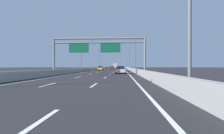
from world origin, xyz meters
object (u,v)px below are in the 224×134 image
at_px(streetlamp_left_far, 99,59).
at_px(streetlamp_left_distant, 106,61).
at_px(streetlamp_right_mid, 134,52).
at_px(streetlamp_right_distant, 127,61).
at_px(streetlamp_right_far, 129,58).
at_px(box_truck, 115,66).
at_px(yellow_car, 101,68).
at_px(red_car, 112,68).
at_px(silver_car, 121,69).
at_px(streetlamp_left_mid, 82,52).
at_px(white_car, 121,70).
at_px(sign_gantry, 98,47).
at_px(blue_car, 121,67).

xyz_separation_m(streetlamp_left_far, streetlamp_left_distant, (0.00, 38.54, 0.00)).
height_order(streetlamp_right_mid, streetlamp_right_distant, same).
bearing_deg(streetlamp_right_far, box_truck, 118.21).
bearing_deg(streetlamp_left_far, box_truck, 60.57).
xyz_separation_m(streetlamp_right_far, yellow_car, (-11.06, -26.60, -4.63)).
xyz_separation_m(streetlamp_left_distant, red_car, (7.24, -51.10, -4.66)).
bearing_deg(silver_car, red_car, 98.49).
bearing_deg(streetlamp_right_far, streetlamp_right_distant, 90.00).
relative_size(streetlamp_left_mid, streetlamp_right_far, 1.00).
height_order(streetlamp_left_mid, box_truck, streetlamp_left_mid).
distance_m(streetlamp_left_mid, white_car, 18.74).
xyz_separation_m(streetlamp_right_distant, red_car, (-7.69, -51.10, -4.66)).
height_order(yellow_car, silver_car, silver_car).
xyz_separation_m(sign_gantry, streetlamp_right_far, (7.63, 57.78, 0.59)).
distance_m(sign_gantry, silver_car, 19.77).
bearing_deg(streetlamp_left_mid, blue_car, 78.83).
xyz_separation_m(yellow_car, box_truck, (3.78, 40.17, 0.95)).
relative_size(streetlamp_right_far, box_truck, 1.13).
bearing_deg(white_car, streetlamp_right_distant, 87.63).
relative_size(yellow_car, box_truck, 0.51).
relative_size(streetlamp_right_mid, streetlamp_right_far, 1.00).
height_order(streetlamp_right_mid, silver_car, streetlamp_right_mid).
height_order(streetlamp_right_mid, blue_car, streetlamp_right_mid).
bearing_deg(streetlamp_right_far, streetlamp_right_mid, -90.00).
bearing_deg(streetlamp_right_far, blue_car, 101.93).
bearing_deg(streetlamp_right_mid, silver_car, -175.78).
distance_m(red_car, box_truck, 26.14).
bearing_deg(streetlamp_right_mid, red_car, 106.48).
relative_size(streetlamp_right_mid, streetlamp_right_distant, 1.00).
bearing_deg(streetlamp_right_distant, streetlamp_left_far, -111.18).
height_order(streetlamp_right_mid, streetlamp_right_far, same).
bearing_deg(streetlamp_left_far, silver_car, -73.96).
bearing_deg(white_car, streetlamp_left_mid, 127.87).
xyz_separation_m(streetlamp_left_mid, blue_car, (11.15, 56.44, -4.68)).
bearing_deg(box_truck, streetlamp_left_distant, 107.04).
bearing_deg(streetlamp_left_mid, yellow_car, 72.03).
height_order(streetlamp_right_mid, white_car, streetlamp_right_mid).
bearing_deg(streetlamp_left_distant, streetlamp_left_far, -90.00).
bearing_deg(streetlamp_right_distant, streetlamp_left_distant, 180.00).
distance_m(streetlamp_right_distant, silver_car, 77.59).
height_order(streetlamp_left_mid, streetlamp_right_distant, same).
bearing_deg(streetlamp_left_far, blue_car, 58.08).
height_order(sign_gantry, white_car, sign_gantry).
bearing_deg(silver_car, streetlamp_right_far, 84.46).
xyz_separation_m(streetlamp_left_mid, streetlamp_left_far, (0.00, 38.54, 0.00)).
bearing_deg(streetlamp_left_mid, streetlamp_left_distant, 90.00).
relative_size(streetlamp_right_mid, box_truck, 1.13).
height_order(silver_car, box_truck, box_truck).
bearing_deg(blue_car, white_car, -90.01).
distance_m(sign_gantry, box_truck, 71.42).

